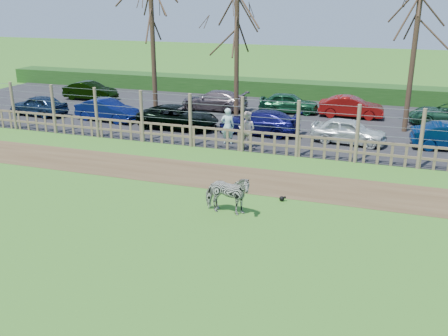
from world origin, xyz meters
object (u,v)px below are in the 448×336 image
(visitor_a, at_px, (228,126))
(car_4, at_px, (349,131))
(tree_mid, at_px, (237,32))
(crow, at_px, (282,198))
(tree_left, at_px, (152,17))
(tree_right, at_px, (417,27))
(car_10, at_px, (289,103))
(zebra, at_px, (227,194))
(visitor_b, at_px, (247,130))
(car_7, at_px, (90,91))
(car_2, at_px, (178,117))
(car_9, at_px, (214,100))
(car_0, at_px, (39,105))
(car_1, at_px, (107,110))
(car_11, at_px, (351,107))
(car_3, at_px, (259,122))

(visitor_a, xyz_separation_m, car_4, (5.40, 1.94, -0.26))
(tree_mid, height_order, crow, tree_mid)
(tree_left, height_order, tree_right, tree_left)
(car_10, bearing_deg, car_4, -149.23)
(tree_left, height_order, crow, tree_left)
(tree_right, height_order, zebra, tree_right)
(visitor_b, bearing_deg, car_7, -22.49)
(car_2, bearing_deg, zebra, -147.47)
(tree_left, height_order, car_7, tree_left)
(car_9, bearing_deg, car_0, -61.56)
(visitor_b, bearing_deg, tree_left, -24.08)
(car_2, height_order, car_4, same)
(car_0, xyz_separation_m, car_2, (8.98, -0.17, 0.00))
(car_1, height_order, car_11, same)
(car_3, bearing_deg, car_2, -83.41)
(car_2, relative_size, car_11, 1.19)
(tree_right, distance_m, car_3, 8.89)
(tree_left, relative_size, car_1, 2.16)
(car_4, height_order, car_7, same)
(car_2, height_order, car_9, same)
(visitor_b, bearing_deg, car_11, -109.65)
(tree_mid, xyz_separation_m, car_2, (-2.38, -2.67, -4.23))
(tree_right, bearing_deg, tree_left, -173.66)
(tree_left, xyz_separation_m, car_4, (10.94, -1.72, -4.98))
(crow, xyz_separation_m, car_2, (-7.36, 7.97, 0.55))
(tree_left, bearing_deg, car_11, 20.10)
(tree_mid, bearing_deg, zebra, -73.93)
(car_9, bearing_deg, tree_left, -35.40)
(car_4, distance_m, car_7, 18.32)
(crow, bearing_deg, car_0, 153.53)
(car_4, bearing_deg, car_11, 10.11)
(tree_left, height_order, visitor_b, tree_left)
(car_3, height_order, car_9, same)
(visitor_b, height_order, car_4, visitor_b)
(car_7, xyz_separation_m, car_10, (13.51, 0.36, 0.00))
(zebra, xyz_separation_m, car_9, (-5.63, 14.44, -0.03))
(zebra, height_order, car_4, zebra)
(tree_right, bearing_deg, car_10, 160.11)
(car_10, bearing_deg, car_11, -95.44)
(tree_left, distance_m, car_4, 12.14)
(zebra, height_order, visitor_a, visitor_a)
(car_3, height_order, car_10, same)
(zebra, distance_m, car_0, 17.79)
(car_1, bearing_deg, car_3, -84.43)
(tree_mid, bearing_deg, visitor_a, -77.50)
(zebra, height_order, car_0, zebra)
(car_7, bearing_deg, car_2, -120.20)
(zebra, distance_m, car_2, 11.25)
(visitor_b, distance_m, car_10, 7.89)
(tree_mid, relative_size, car_3, 1.65)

